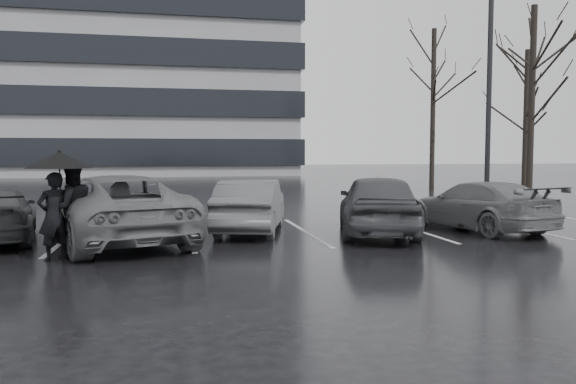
% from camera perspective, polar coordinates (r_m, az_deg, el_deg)
% --- Properties ---
extents(ground, '(160.00, 160.00, 0.00)m').
position_cam_1_polar(ground, '(11.40, 1.76, -5.86)').
color(ground, black).
rests_on(ground, ground).
extents(car_main, '(2.83, 4.64, 1.48)m').
position_cam_1_polar(car_main, '(13.57, 9.10, -1.18)').
color(car_main, black).
rests_on(car_main, ground).
extents(car_west_a, '(2.34, 4.17, 1.30)m').
position_cam_1_polar(car_west_a, '(13.88, -3.80, -1.39)').
color(car_west_a, '#2F2F32').
rests_on(car_west_a, ground).
extents(car_west_b, '(3.95, 5.81, 1.48)m').
position_cam_1_polar(car_west_b, '(12.77, -17.11, -1.63)').
color(car_west_b, '#464749').
rests_on(car_west_b, ground).
extents(car_east, '(2.66, 4.55, 1.24)m').
position_cam_1_polar(car_east, '(14.97, 18.69, -1.32)').
color(car_east, '#464749').
rests_on(car_east, ground).
extents(pedestrian_left, '(0.70, 0.63, 1.61)m').
position_cam_1_polar(pedestrian_left, '(11.05, -22.67, -2.28)').
color(pedestrian_left, black).
rests_on(pedestrian_left, ground).
extents(pedestrian_right, '(1.11, 1.04, 1.82)m').
position_cam_1_polar(pedestrian_right, '(11.23, -21.16, -1.59)').
color(pedestrian_right, black).
rests_on(pedestrian_right, ground).
extents(umbrella, '(1.18, 1.18, 2.00)m').
position_cam_1_polar(umbrella, '(10.92, -22.21, 3.04)').
color(umbrella, black).
rests_on(umbrella, ground).
extents(lamp_post, '(0.54, 0.54, 9.91)m').
position_cam_1_polar(lamp_post, '(20.70, 19.78, 10.94)').
color(lamp_post, gray).
rests_on(lamp_post, ground).
extents(stall_stripes, '(19.72, 5.00, 0.00)m').
position_cam_1_polar(stall_stripes, '(13.69, -3.93, -4.20)').
color(stall_stripes, '#B6B6B9').
rests_on(stall_stripes, ground).
extents(tree_east, '(0.26, 0.26, 8.00)m').
position_cam_1_polar(tree_east, '(25.59, 23.51, 8.26)').
color(tree_east, black).
rests_on(tree_east, ground).
extents(tree_ne, '(0.26, 0.26, 7.00)m').
position_cam_1_polar(tree_ne, '(30.26, 23.01, 6.62)').
color(tree_ne, black).
rests_on(tree_ne, ground).
extents(tree_north, '(0.26, 0.26, 8.50)m').
position_cam_1_polar(tree_north, '(31.14, 14.51, 8.11)').
color(tree_north, black).
rests_on(tree_north, ground).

